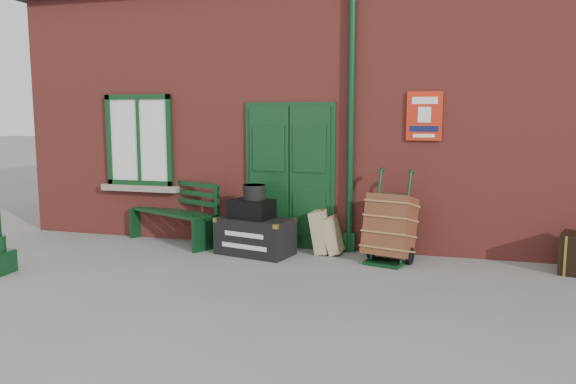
% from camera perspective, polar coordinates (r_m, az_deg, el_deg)
% --- Properties ---
extents(ground, '(80.00, 80.00, 0.00)m').
position_cam_1_polar(ground, '(7.44, -0.65, -8.29)').
color(ground, gray).
rests_on(ground, ground).
extents(station_building, '(10.30, 4.30, 4.36)m').
position_cam_1_polar(station_building, '(10.54, 4.78, 8.33)').
color(station_building, '#93382F').
rests_on(station_building, ground).
extents(bench, '(1.74, 1.16, 1.04)m').
position_cam_1_polar(bench, '(9.33, -11.30, -1.86)').
color(bench, '#0E3517').
rests_on(bench, ground).
extents(houdini_trunk, '(1.21, 0.84, 0.55)m').
position_cam_1_polar(houdini_trunk, '(8.40, -3.36, -4.50)').
color(houdini_trunk, black).
rests_on(houdini_trunk, ground).
extents(strongbox, '(0.69, 0.56, 0.27)m').
position_cam_1_polar(strongbox, '(8.34, -3.71, -1.72)').
color(strongbox, black).
rests_on(strongbox, houdini_trunk).
extents(hatbox, '(0.40, 0.40, 0.22)m').
position_cam_1_polar(hatbox, '(8.32, -3.46, -0.02)').
color(hatbox, black).
rests_on(hatbox, strongbox).
extents(suitcase_back, '(0.32, 0.47, 0.65)m').
position_cam_1_polar(suitcase_back, '(8.47, 3.38, -4.02)').
color(suitcase_back, tan).
rests_on(suitcase_back, ground).
extents(suitcase_front, '(0.34, 0.42, 0.57)m').
position_cam_1_polar(suitcase_front, '(8.45, 4.58, -4.38)').
color(suitcase_front, tan).
rests_on(suitcase_front, ground).
extents(porter_trolley, '(0.78, 0.82, 1.28)m').
position_cam_1_polar(porter_trolley, '(8.01, 10.30, -3.59)').
color(porter_trolley, '#0D3619').
rests_on(porter_trolley, ground).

